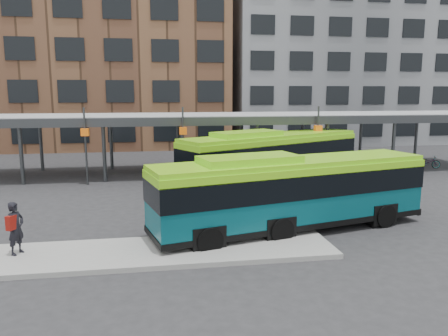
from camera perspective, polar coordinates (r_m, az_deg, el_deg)
The scene contains 9 objects.
ground at distance 19.52m, azimuth 5.73°, elevation -7.19°, with size 120.00×120.00×0.00m, color #28282B.
boarding_island at distance 16.03m, azimuth -11.00°, elevation -10.84°, with size 14.00×3.00×0.18m, color gray.
canopy at distance 31.31m, azimuth -0.39°, elevation 6.57°, with size 40.00×6.53×4.80m.
building_brick at distance 50.54m, azimuth -15.65°, elevation 15.52°, with size 26.00×14.00×22.00m, color brown.
building_grey at distance 54.38m, azimuth 13.73°, elevation 14.12°, with size 24.00×14.00×20.00m, color slate.
bus_front at distance 18.24m, azimuth 8.74°, elevation -2.95°, with size 12.11×5.25×3.27m.
bus_rear at distance 27.18m, azimuth 6.30°, elevation 1.53°, with size 12.37×8.09×3.46m.
pedestrian at distance 16.73m, azimuth -25.58°, elevation -7.05°, with size 0.70×0.80×1.85m.
bike_rack at distance 35.26m, azimuth 21.61°, elevation 0.64°, with size 6.44×1.50×1.06m.
Camera 1 is at (-4.93, -18.01, 5.71)m, focal length 35.00 mm.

